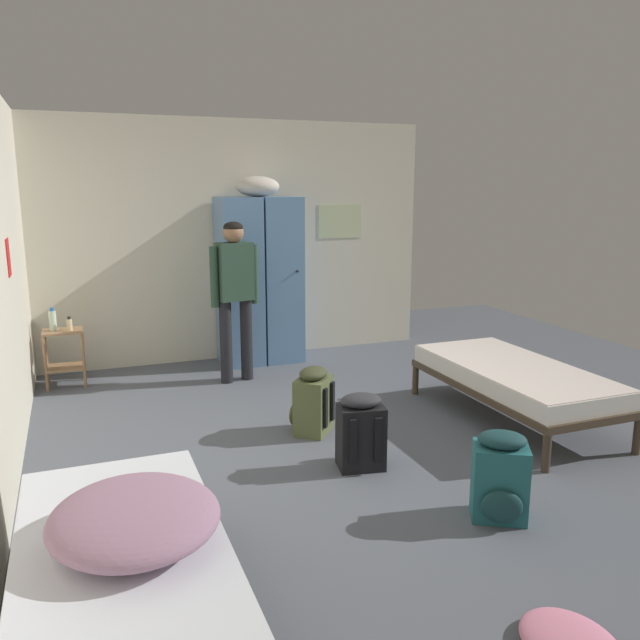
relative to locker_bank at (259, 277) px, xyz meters
name	(u,v)px	position (x,y,z in m)	size (l,w,h in m)	color
ground_plane	(334,448)	(-0.18, -2.61, -0.97)	(9.26, 9.26, 0.00)	#565B66
room_backdrop	(138,262)	(-1.43, -1.33, 0.38)	(4.53, 5.85, 2.70)	beige
locker_bank	(259,277)	(0.00, 0.00, 0.00)	(0.90, 0.55, 2.07)	#5B84B2
shelf_unit	(64,352)	(-2.08, -0.19, -0.62)	(0.38, 0.30, 0.57)	#99704C
bed_left_front	(124,571)	(-1.83, -4.29, -0.59)	(0.90, 1.90, 0.49)	#473828
bed_right	(514,377)	(1.48, -2.61, -0.59)	(0.90, 1.90, 0.49)	#473828
bedding_heap	(135,518)	(-1.77, -4.26, -0.37)	(0.72, 0.76, 0.21)	gray
person_traveler	(235,287)	(-0.44, -0.64, 0.01)	(0.51, 0.26, 1.63)	black
water_bottle	(53,320)	(-2.16, -0.17, -0.30)	(0.07, 0.07, 0.23)	silver
lotion_bottle	(69,324)	(-2.01, -0.23, -0.34)	(0.05, 0.05, 0.14)	beige
backpack_black	(360,432)	(-0.12, -2.98, -0.71)	(0.36, 0.37, 0.55)	black
backpack_teal	(500,478)	(0.35, -3.94, -0.71)	(0.40, 0.41, 0.55)	#23666B
backpack_olive	(312,402)	(-0.21, -2.24, -0.71)	(0.42, 0.41, 0.55)	#566038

